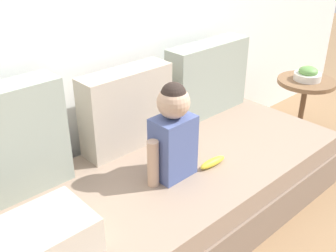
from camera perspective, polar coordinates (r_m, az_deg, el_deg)
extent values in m
plane|color=#93704C|center=(2.27, 0.18, -13.75)|extent=(12.00, 12.00, 0.00)
cube|color=#826C5B|center=(2.20, 0.18, -11.47)|extent=(2.09, 0.88, 0.23)
cube|color=gray|center=(2.09, 0.19, -7.61)|extent=(2.03, 0.85, 0.13)
cube|color=#99A393|center=(1.89, -21.74, -2.27)|extent=(0.50, 0.16, 0.52)
cube|color=#C1B29E|center=(2.17, -5.90, 2.41)|extent=(0.52, 0.16, 0.44)
cube|color=#99A393|center=(2.58, 5.65, 6.76)|extent=(0.60, 0.16, 0.46)
cube|color=#4C5B93|center=(1.93, 0.74, -2.98)|extent=(0.20, 0.15, 0.32)
sphere|color=tan|center=(1.82, 0.78, 3.42)|extent=(0.16, 0.16, 0.16)
sphere|color=#2D231E|center=(1.81, 0.79, 4.44)|extent=(0.12, 0.12, 0.12)
cylinder|color=tan|center=(1.88, -2.14, -5.38)|extent=(0.06, 0.06, 0.24)
cylinder|color=tan|center=(2.03, 3.38, -2.69)|extent=(0.06, 0.06, 0.24)
ellipsoid|color=yellow|center=(2.08, 6.37, -5.18)|extent=(0.17, 0.05, 0.04)
cube|color=beige|center=(1.61, -18.02, -15.37)|extent=(0.40, 0.28, 0.16)
cylinder|color=brown|center=(3.06, 19.16, 5.98)|extent=(0.41, 0.41, 0.03)
cylinder|color=brown|center=(3.15, 18.51, 2.00)|extent=(0.04, 0.04, 0.44)
cylinder|color=brown|center=(3.24, 17.97, -1.37)|extent=(0.23, 0.23, 0.02)
cylinder|color=silver|center=(3.05, 19.27, 6.68)|extent=(0.19, 0.19, 0.05)
ellipsoid|color=#669E4C|center=(3.03, 19.39, 7.39)|extent=(0.13, 0.13, 0.07)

